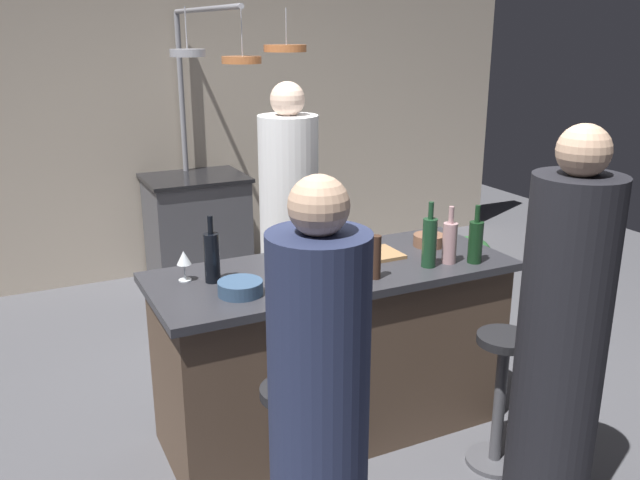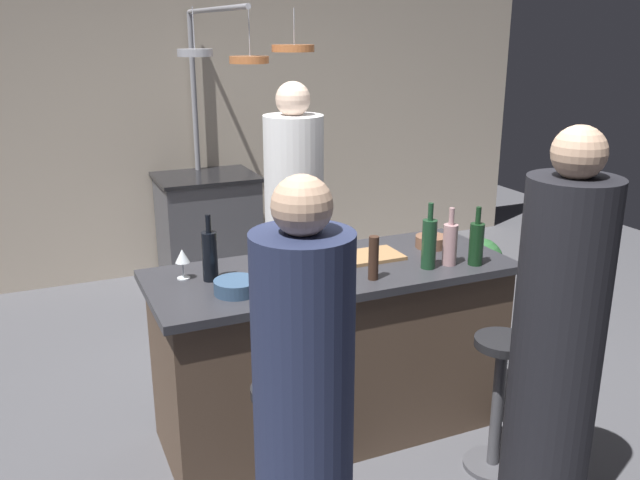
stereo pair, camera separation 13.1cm
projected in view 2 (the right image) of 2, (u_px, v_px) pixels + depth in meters
The scene contains 21 objects.
ground_plane at pixel (331, 427), 3.58m from camera, with size 9.00×9.00×0.00m, color #4C4C51.
back_wall at pixel (191, 118), 5.68m from camera, with size 6.40×0.16×2.60m, color #BCAD99.
kitchen_island at pixel (332, 350), 3.44m from camera, with size 1.80×0.72×0.90m.
stove_range at pixel (208, 228), 5.58m from camera, with size 0.80×0.64×0.89m.
chef at pixel (294, 232), 4.22m from camera, with size 0.37×0.37×1.73m.
bar_stool_right at pixel (498, 398), 3.14m from camera, with size 0.28×0.28×0.68m.
guest_right at pixel (556, 352), 2.70m from camera, with size 0.36×0.36×1.69m.
bar_stool_left at pixel (284, 453), 2.73m from camera, with size 0.28×0.28×0.68m.
guest_left at pixel (304, 424), 2.27m from camera, with size 0.34×0.34×1.61m.
overhead_pot_rack at pixel (230, 80), 4.69m from camera, with size 0.90×1.52×2.17m.
potted_plant at pixel (479, 267), 5.11m from camera, with size 0.36×0.36×0.52m.
cutting_board at pixel (370, 256), 3.45m from camera, with size 0.32×0.22×0.02m, color #997047.
pepper_mill at pixel (374, 258), 3.13m from camera, with size 0.05×0.05×0.21m, color #382319.
wine_bottle_rose at pixel (450, 243), 3.32m from camera, with size 0.07×0.07×0.29m.
wine_bottle_green at pixel (429, 243), 3.27m from camera, with size 0.07×0.07×0.33m.
wine_bottle_red at pixel (476, 243), 3.32m from camera, with size 0.07×0.07×0.30m.
wine_bottle_dark at pixel (210, 255), 3.11m from camera, with size 0.07×0.07×0.32m.
wine_glass_by_chef at pixel (182, 258), 3.13m from camera, with size 0.07×0.07×0.15m.
wine_glass_near_right_guest at pixel (292, 274), 2.92m from camera, with size 0.07×0.07×0.15m.
mixing_bowl_blue at pixel (236, 287), 2.98m from camera, with size 0.20×0.20×0.06m, color #334C6B.
mixing_bowl_wooden at pixel (431, 242), 3.61m from camera, with size 0.17×0.17×0.06m, color brown.
Camera 2 is at (-1.31, -2.83, 2.02)m, focal length 37.81 mm.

